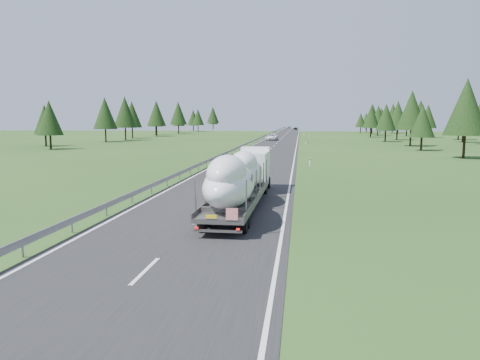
# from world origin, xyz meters

# --- Properties ---
(ground) EXTENTS (400.00, 400.00, 0.00)m
(ground) POSITION_xyz_m (0.00, 0.00, 0.00)
(ground) COLOR #244416
(ground) RESTS_ON ground
(road_surface) EXTENTS (10.00, 400.00, 0.02)m
(road_surface) POSITION_xyz_m (0.00, 100.00, 0.01)
(road_surface) COLOR black
(road_surface) RESTS_ON ground
(guardrail) EXTENTS (0.10, 400.00, 0.76)m
(guardrail) POSITION_xyz_m (-5.30, 99.94, 0.60)
(guardrail) COLOR slate
(guardrail) RESTS_ON ground
(marker_posts) EXTENTS (0.13, 350.08, 1.00)m
(marker_posts) POSITION_xyz_m (6.50, 155.00, 0.54)
(marker_posts) COLOR silver
(marker_posts) RESTS_ON ground
(highway_sign) EXTENTS (0.08, 0.90, 2.60)m
(highway_sign) POSITION_xyz_m (7.20, 80.00, 1.81)
(highway_sign) COLOR slate
(highway_sign) RESTS_ON ground
(tree_line_right) EXTENTS (27.21, 273.01, 12.49)m
(tree_line_right) POSITION_xyz_m (38.88, 98.37, 6.72)
(tree_line_right) COLOR black
(tree_line_right) RESTS_ON ground
(tree_line_left) EXTENTS (13.78, 273.43, 12.46)m
(tree_line_left) POSITION_xyz_m (-42.71, 104.22, 6.97)
(tree_line_left) COLOR black
(tree_line_left) RESTS_ON ground
(boat_truck) EXTENTS (2.61, 17.34, 3.63)m
(boat_truck) POSITION_xyz_m (1.87, 3.33, 1.96)
(boat_truck) COLOR white
(boat_truck) RESTS_ON ground
(distant_van) EXTENTS (3.20, 6.34, 1.72)m
(distant_van) POSITION_xyz_m (-2.09, 98.85, 0.86)
(distant_van) COLOR white
(distant_van) RESTS_ON ground
(distant_car_dark) EXTENTS (2.07, 4.29, 1.41)m
(distant_car_dark) POSITION_xyz_m (2.61, 232.23, 0.71)
(distant_car_dark) COLOR black
(distant_car_dark) RESTS_ON ground
(distant_car_blue) EXTENTS (1.87, 4.49, 1.44)m
(distant_car_blue) POSITION_xyz_m (-2.27, 287.18, 0.72)
(distant_car_blue) COLOR #1B2F4C
(distant_car_blue) RESTS_ON ground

